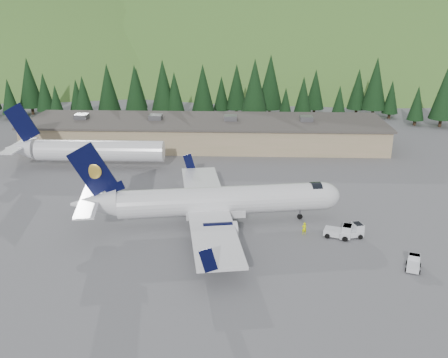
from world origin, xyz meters
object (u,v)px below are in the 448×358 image
airliner (214,202)px  second_airliner (83,150)px  baggage_tug_a (352,231)px  baggage_tug_c (414,263)px  ramp_worker (304,228)px  baggage_tug_b (340,232)px  terminal_building (206,132)px

airliner → second_airliner: bearing=127.8°
baggage_tug_a → baggage_tug_c: (5.15, -7.50, -0.15)m
second_airliner → ramp_worker: second_airliner is taller
baggage_tug_a → airliner: bearing=153.0°
second_airliner → baggage_tug_a: 48.29m
baggage_tug_b → terminal_building: size_ratio=0.05×
terminal_building → baggage_tug_c: bearing=-61.8°
baggage_tug_c → second_airliner: bearing=74.5°
airliner → ramp_worker: size_ratio=21.70×
second_airliner → baggage_tug_c: second_airliner is taller
baggage_tug_a → baggage_tug_b: baggage_tug_b is taller
baggage_tug_c → ramp_worker: 13.52m
ramp_worker → baggage_tug_c: bearing=133.1°
baggage_tug_a → terminal_building: bearing=100.7°
baggage_tug_b → terminal_building: 46.05m
airliner → baggage_tug_c: 24.79m
second_airliner → terminal_building: (19.91, 16.00, -0.70)m
airliner → terminal_building: airliner is taller
baggage_tug_c → ramp_worker: size_ratio=1.78×
second_airliner → baggage_tug_a: (40.98, -25.41, -2.56)m
baggage_tug_b → airliner: bearing=-173.0°
ramp_worker → baggage_tug_b: bearing=160.3°
airliner → ramp_worker: 11.86m
baggage_tug_b → ramp_worker: bearing=-169.8°
second_airliner → baggage_tug_c: 56.74m
baggage_tug_b → baggage_tug_a: bearing=27.0°
baggage_tug_a → baggage_tug_b: size_ratio=0.97×
airliner → terminal_building: bearing=86.6°
terminal_building → second_airliner: bearing=-141.2°
baggage_tug_a → ramp_worker: 5.76m
airliner → baggage_tug_a: 17.51m
airliner → baggage_tug_c: bearing=-35.3°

